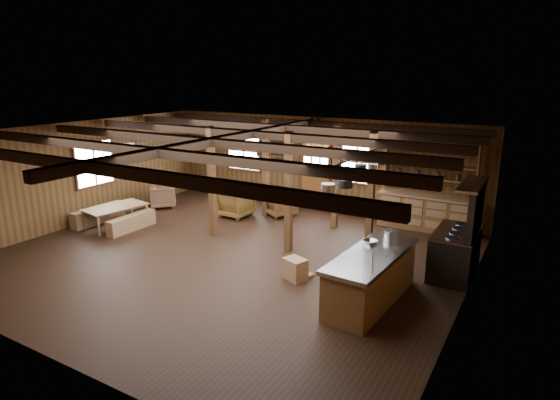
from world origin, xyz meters
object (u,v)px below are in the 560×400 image
at_px(armchair_c, 163,196).
at_px(armchair_b, 281,203).
at_px(armchair_a, 236,203).
at_px(dining_table, 117,217).
at_px(commercial_range, 458,246).
at_px(kitchen_island, 371,277).

bearing_deg(armchair_c, armchair_b, -118.09).
bearing_deg(armchair_b, armchair_a, 64.72).
bearing_deg(armchair_a, armchair_b, -142.42).
xyz_separation_m(dining_table, armchair_b, (3.30, 3.16, 0.08)).
bearing_deg(armchair_a, armchair_c, 10.60).
height_order(armchair_a, armchair_b, armchair_a).
xyz_separation_m(commercial_range, armchair_c, (-8.85, 0.73, -0.29)).
height_order(kitchen_island, dining_table, kitchen_island).
bearing_deg(armchair_c, commercial_range, -139.50).
bearing_deg(commercial_range, kitchen_island, -119.34).
distance_m(kitchen_island, armchair_a, 6.03).
height_order(kitchen_island, armchair_c, kitchen_island).
distance_m(armchair_b, armchair_c, 3.76).
xyz_separation_m(commercial_range, armchair_b, (-5.25, 1.81, -0.28)).
distance_m(dining_table, armchair_c, 2.10).
relative_size(dining_table, armchair_a, 1.87).
relative_size(kitchen_island, armchair_c, 3.36).
height_order(commercial_range, armchair_b, commercial_range).
distance_m(kitchen_island, commercial_range, 2.30).
distance_m(dining_table, armchair_b, 4.57).
distance_m(commercial_range, dining_table, 8.66).
bearing_deg(kitchen_island, armchair_c, 164.16).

